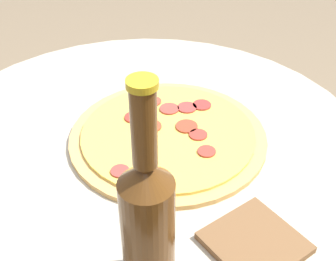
{
  "coord_description": "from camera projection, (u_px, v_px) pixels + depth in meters",
  "views": [
    {
      "loc": [
        0.46,
        0.5,
        1.31
      ],
      "look_at": [
        -0.04,
        0.03,
        0.78
      ],
      "focal_mm": 50.0,
      "sensor_mm": 36.0,
      "label": 1
    }
  ],
  "objects": [
    {
      "name": "table",
      "position": [
        145.0,
        217.0,
        0.99
      ],
      "size": [
        0.87,
        0.87,
        0.76
      ],
      "color": "#B2A893",
      "rests_on": "ground_plane"
    },
    {
      "name": "beer_bottle",
      "position": [
        147.0,
        220.0,
        0.57
      ],
      "size": [
        0.07,
        0.07,
        0.31
      ],
      "color": "#563314",
      "rests_on": "table"
    },
    {
      "name": "pizza_paddle",
      "position": [
        268.0,
        255.0,
        0.66
      ],
      "size": [
        0.14,
        0.25,
        0.02
      ],
      "rotation": [
        0.0,
        0.0,
        1.39
      ],
      "color": "brown",
      "rests_on": "table"
    },
    {
      "name": "pizza",
      "position": [
        168.0,
        135.0,
        0.88
      ],
      "size": [
        0.37,
        0.37,
        0.02
      ],
      "color": "tan",
      "rests_on": "table"
    }
  ]
}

